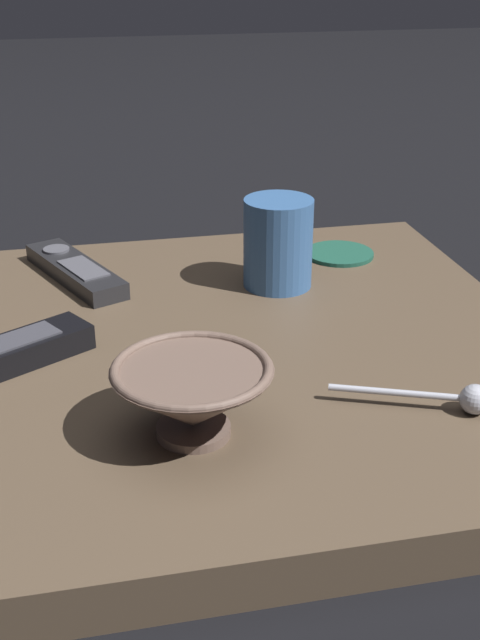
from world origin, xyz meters
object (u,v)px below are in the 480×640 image
(cereal_bowl, at_px, (193,395))
(teaspoon, at_px, (460,398))
(tv_remote_far, at_px, (75,270))
(coffee_mug, at_px, (278,243))
(drink_coaster, at_px, (339,254))

(cereal_bowl, relative_size, teaspoon, 1.01)
(cereal_bowl, distance_m, tv_remote_far, 0.37)
(teaspoon, bearing_deg, tv_remote_far, 39.77)
(coffee_mug, bearing_deg, teaspoon, -164.92)
(tv_remote_far, height_order, drink_coaster, tv_remote_far)
(cereal_bowl, relative_size, drink_coaster, 1.52)
(drink_coaster, bearing_deg, teaspoon, 177.17)
(tv_remote_far, bearing_deg, coffee_mug, -106.69)
(teaspoon, bearing_deg, drink_coaster, -2.83)
(teaspoon, xyz_separation_m, tv_remote_far, (0.37, 0.31, -0.00))
(cereal_bowl, xyz_separation_m, teaspoon, (-0.01, -0.23, -0.02))
(drink_coaster, bearing_deg, cereal_bowl, 146.15)
(coffee_mug, bearing_deg, cereal_bowl, 153.41)
(cereal_bowl, distance_m, drink_coaster, 0.44)
(teaspoon, relative_size, drink_coaster, 1.50)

